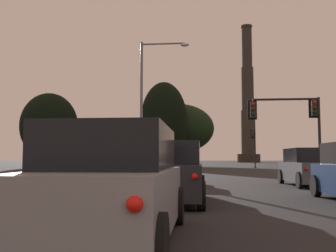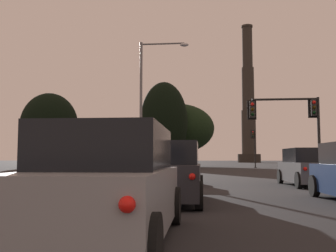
{
  "view_description": "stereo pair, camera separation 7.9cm",
  "coord_description": "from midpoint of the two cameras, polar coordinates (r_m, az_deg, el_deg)",
  "views": [
    {
      "loc": [
        -1.79,
        -0.8,
        1.33
      ],
      "look_at": [
        -6.48,
        48.3,
        5.47
      ],
      "focal_mm": 42.0,
      "sensor_mm": 36.0,
      "label": 1
    },
    {
      "loc": [
        -1.71,
        -0.79,
        1.33
      ],
      "look_at": [
        -6.48,
        48.3,
        5.47
      ],
      "focal_mm": 42.0,
      "sensor_mm": 36.0,
      "label": 2
    }
  ],
  "objects": [
    {
      "name": "street_lamp",
      "position": [
        28.81,
        -2.94,
        4.59
      ],
      "size": [
        3.61,
        0.36,
        9.93
      ],
      "color": "slate",
      "rests_on": "ground_plane"
    },
    {
      "name": "suv_right_lane_front",
      "position": [
        20.77,
        19.6,
        -5.71
      ],
      "size": [
        2.23,
        4.95,
        1.86
      ],
      "rotation": [
        0.0,
        0.0,
        0.03
      ],
      "color": "#4C4F54",
      "rests_on": "ground_plane"
    },
    {
      "name": "treeline_right_mid",
      "position": [
        70.21,
        1.33,
        -0.39
      ],
      "size": [
        13.1,
        11.79,
        11.16
      ],
      "color": "black",
      "rests_on": "ground_plane"
    },
    {
      "name": "traffic_light_overhead_right",
      "position": [
        26.08,
        17.8,
        1.23
      ],
      "size": [
        4.58,
        0.5,
        5.22
      ],
      "color": "black",
      "rests_on": "ground_plane"
    },
    {
      "name": "sedan_left_lane_front",
      "position": [
        20.33,
        0.64,
        -6.66
      ],
      "size": [
        2.08,
        4.74,
        1.43
      ],
      "rotation": [
        0.0,
        0.0,
        -0.02
      ],
      "color": "#232328",
      "rests_on": "ground_plane"
    },
    {
      "name": "suv_left_lane_second",
      "position": [
        12.31,
        0.26,
        -6.81
      ],
      "size": [
        2.14,
        4.92,
        1.86
      ],
      "rotation": [
        0.0,
        0.0,
        0.01
      ],
      "color": "#232328",
      "rests_on": "ground_plane"
    },
    {
      "name": "treeline_far_left",
      "position": [
        65.75,
        -16.93,
        -0.0
      ],
      "size": [
        9.19,
        8.27,
        11.89
      ],
      "color": "black",
      "rests_on": "ground_plane"
    },
    {
      "name": "treeline_center_left",
      "position": [
        64.31,
        -0.66,
        0.54
      ],
      "size": [
        7.78,
        7.0,
        13.98
      ],
      "color": "black",
      "rests_on": "ground_plane"
    },
    {
      "name": "suv_left_lane_third",
      "position": [
        6.42,
        -8.44,
        -8.62
      ],
      "size": [
        2.15,
        4.92,
        1.86
      ],
      "rotation": [
        0.0,
        0.0,
        0.01
      ],
      "color": "gray",
      "rests_on": "ground_plane"
    },
    {
      "name": "smokestack",
      "position": [
        147.02,
        11.5,
        2.59
      ],
      "size": [
        8.28,
        8.28,
        50.92
      ],
      "color": "#2B2722",
      "rests_on": "ground_plane"
    },
    {
      "name": "traffic_light_far_right",
      "position": [
        59.35,
        12.32,
        -2.38
      ],
      "size": [
        0.78,
        0.5,
        5.66
      ],
      "color": "black",
      "rests_on": "ground_plane"
    }
  ]
}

